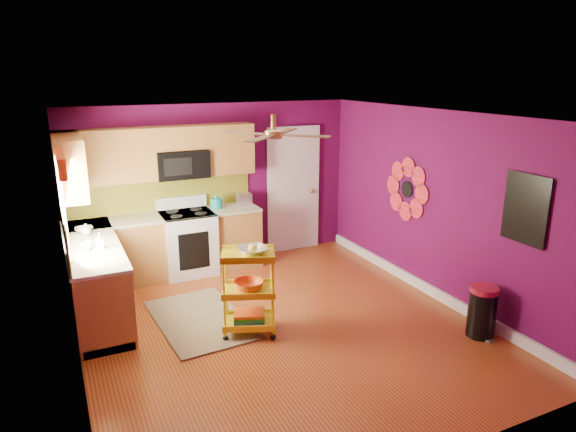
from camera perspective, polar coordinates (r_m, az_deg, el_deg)
ground at (r=6.32m, az=-0.70°, el=-12.15°), size 5.00×5.00×0.00m
room_envelope at (r=5.75m, az=-0.51°, el=2.42°), size 4.54×5.04×2.52m
lower_cabinets at (r=7.41m, az=-16.29°, el=-4.82°), size 2.81×2.31×0.94m
electric_range at (r=7.86m, az=-11.03°, el=-2.87°), size 0.76×0.66×1.13m
upper_cabinetry at (r=7.42m, az=-16.76°, el=6.12°), size 2.80×2.30×1.26m
left_window at (r=6.25m, az=-23.92°, el=3.12°), size 0.08×1.35×1.08m
panel_door at (r=8.61m, az=0.59°, el=2.81°), size 0.95×0.11×2.15m
right_wall_art at (r=6.74m, az=18.01°, el=2.00°), size 0.04×2.74×1.04m
ceiling_fan at (r=5.80m, az=-1.61°, el=9.14°), size 1.01×1.01×0.26m
shag_rug at (r=6.55m, az=-9.76°, el=-11.24°), size 1.10×1.68×0.02m
rolling_cart at (r=5.96m, az=-4.31°, el=-8.00°), size 0.73×0.63×1.10m
trash_can at (r=6.39m, az=20.76°, el=-9.89°), size 0.39×0.39×0.61m
teal_kettle at (r=7.89m, az=-7.97°, el=1.44°), size 0.18×0.18×0.21m
toaster at (r=8.07m, az=-4.88°, el=1.90°), size 0.22×0.15×0.18m
soap_bottle_a at (r=6.44m, az=-20.21°, el=-2.61°), size 0.09×0.09×0.19m
soap_bottle_b at (r=7.03m, az=-21.53°, el=-1.40°), size 0.12×0.12×0.15m
counter_dish at (r=7.21m, az=-21.73°, el=-1.42°), size 0.23×0.23×0.06m
counter_cup at (r=6.48m, az=-21.48°, el=-3.09°), size 0.12×0.12×0.10m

